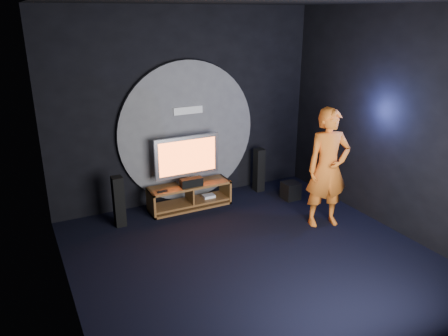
# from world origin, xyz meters

# --- Properties ---
(floor) EXTENTS (5.00, 5.00, 0.00)m
(floor) POSITION_xyz_m (0.00, 0.00, 0.00)
(floor) COLOR black
(floor) RESTS_ON ground
(back_wall) EXTENTS (5.00, 0.04, 3.50)m
(back_wall) POSITION_xyz_m (0.00, 2.50, 1.75)
(back_wall) COLOR black
(back_wall) RESTS_ON ground
(front_wall) EXTENTS (5.00, 0.04, 3.50)m
(front_wall) POSITION_xyz_m (0.00, -2.50, 1.75)
(front_wall) COLOR black
(front_wall) RESTS_ON ground
(left_wall) EXTENTS (0.04, 5.00, 3.50)m
(left_wall) POSITION_xyz_m (-2.50, 0.00, 1.75)
(left_wall) COLOR black
(left_wall) RESTS_ON ground
(right_wall) EXTENTS (0.04, 5.00, 3.50)m
(right_wall) POSITION_xyz_m (2.50, 0.00, 1.75)
(right_wall) COLOR black
(right_wall) RESTS_ON ground
(ceiling) EXTENTS (5.00, 5.00, 0.01)m
(ceiling) POSITION_xyz_m (0.00, 0.00, 3.50)
(ceiling) COLOR black
(ceiling) RESTS_ON back_wall
(wall_disc_panel) EXTENTS (2.60, 0.11, 2.60)m
(wall_disc_panel) POSITION_xyz_m (0.00, 2.44, 1.30)
(wall_disc_panel) COLOR #515156
(wall_disc_panel) RESTS_ON ground
(media_console) EXTENTS (1.50, 0.45, 0.45)m
(media_console) POSITION_xyz_m (-0.15, 2.05, 0.19)
(media_console) COLOR brown
(media_console) RESTS_ON ground
(tv) EXTENTS (1.20, 0.22, 0.88)m
(tv) POSITION_xyz_m (-0.16, 2.12, 0.93)
(tv) COLOR #AEAEB5
(tv) RESTS_ON media_console
(center_speaker) EXTENTS (0.40, 0.15, 0.15)m
(center_speaker) POSITION_xyz_m (-0.16, 1.95, 0.53)
(center_speaker) COLOR black
(center_speaker) RESTS_ON media_console
(remote) EXTENTS (0.18, 0.05, 0.02)m
(remote) POSITION_xyz_m (-0.70, 1.93, 0.46)
(remote) COLOR black
(remote) RESTS_ON media_console
(tower_speaker_left) EXTENTS (0.17, 0.19, 0.86)m
(tower_speaker_left) POSITION_xyz_m (-1.47, 1.91, 0.43)
(tower_speaker_left) COLOR black
(tower_speaker_left) RESTS_ON ground
(tower_speaker_right) EXTENTS (0.17, 0.19, 0.86)m
(tower_speaker_right) POSITION_xyz_m (1.38, 2.17, 0.43)
(tower_speaker_right) COLOR black
(tower_speaker_right) RESTS_ON ground
(subwoofer) EXTENTS (0.30, 0.30, 0.33)m
(subwoofer) POSITION_xyz_m (1.72, 1.54, 0.16)
(subwoofer) COLOR black
(subwoofer) RESTS_ON ground
(player) EXTENTS (0.81, 0.63, 1.98)m
(player) POSITION_xyz_m (1.61, 0.43, 0.99)
(player) COLOR orange
(player) RESTS_ON ground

